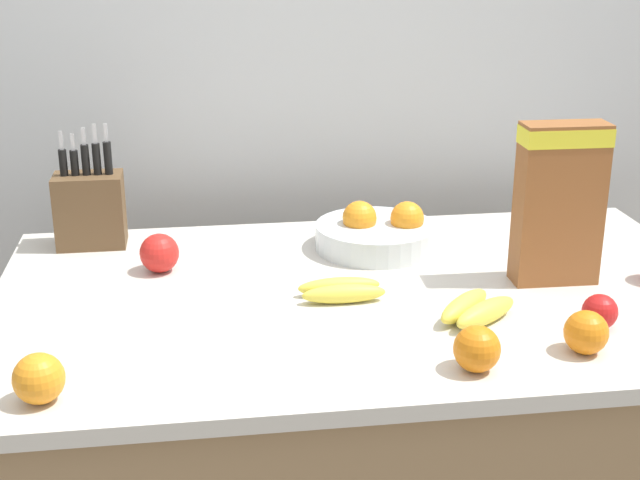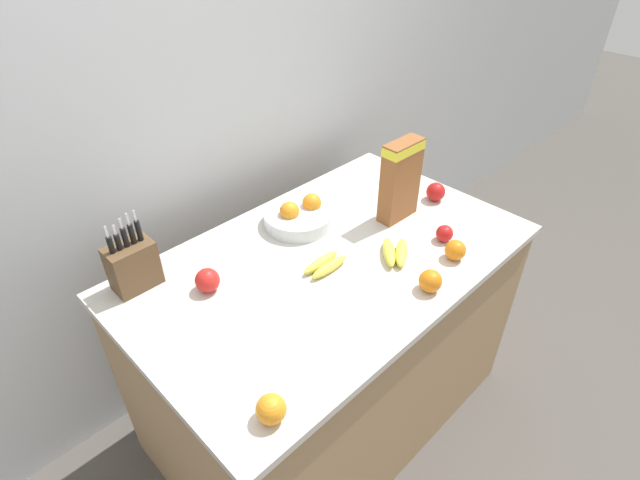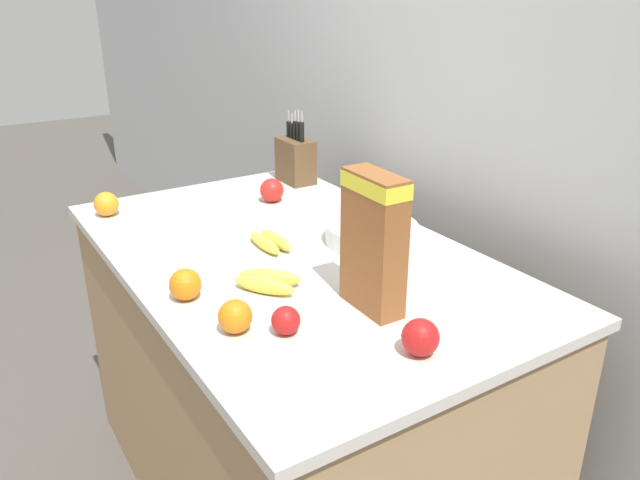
{
  "view_description": "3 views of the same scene",
  "coord_description": "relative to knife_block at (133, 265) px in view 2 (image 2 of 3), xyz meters",
  "views": [
    {
      "loc": [
        -0.33,
        -1.63,
        1.62
      ],
      "look_at": [
        -0.09,
        0.04,
        1.01
      ],
      "focal_mm": 50.0,
      "sensor_mm": 36.0,
      "label": 1
    },
    {
      "loc": [
        -1.03,
        -1.0,
        2.06
      ],
      "look_at": [
        0.0,
        0.06,
        0.96
      ],
      "focal_mm": 28.0,
      "sensor_mm": 36.0,
      "label": 2
    },
    {
      "loc": [
        1.44,
        -0.81,
        1.64
      ],
      "look_at": [
        0.1,
        0.04,
        0.97
      ],
      "focal_mm": 35.0,
      "sensor_mm": 36.0,
      "label": 3
    }
  ],
  "objects": [
    {
      "name": "apple_rear",
      "position": [
        0.16,
        -0.19,
        -0.05
      ],
      "size": [
        0.08,
        0.08,
        0.08
      ],
      "primitive_type": "sphere",
      "color": "red",
      "rests_on": "counter"
    },
    {
      "name": "knife_block",
      "position": [
        0.0,
        0.0,
        0.0
      ],
      "size": [
        0.15,
        0.1,
        0.28
      ],
      "color": "brown",
      "rests_on": "counter"
    },
    {
      "name": "banana_bunch_left",
      "position": [
        0.52,
        -0.39,
        -0.07
      ],
      "size": [
        0.17,
        0.08,
        0.04
      ],
      "rotation": [
        0.0,
        0.0,
        0.08
      ],
      "color": "yellow",
      "rests_on": "counter"
    },
    {
      "name": "fruit_bowl",
      "position": [
        0.65,
        -0.11,
        -0.05
      ],
      "size": [
        0.28,
        0.28,
        0.11
      ],
      "color": "silver",
      "rests_on": "counter"
    },
    {
      "name": "orange_by_cereal",
      "position": [
        -0.01,
        -0.72,
        -0.05
      ],
      "size": [
        0.08,
        0.08,
        0.08
      ],
      "primitive_type": "sphere",
      "color": "orange",
      "rests_on": "counter"
    },
    {
      "name": "orange_near_bowl",
      "position": [
        0.9,
        -0.68,
        -0.05
      ],
      "size": [
        0.08,
        0.08,
        0.08
      ],
      "primitive_type": "sphere",
      "color": "orange",
      "rests_on": "counter"
    },
    {
      "name": "banana_bunch_right",
      "position": [
        0.75,
        -0.52,
        -0.07
      ],
      "size": [
        0.18,
        0.17,
        0.04
      ],
      "rotation": [
        0.0,
        0.0,
        0.75
      ],
      "color": "yellow",
      "rests_on": "counter"
    },
    {
      "name": "cereal_box",
      "position": [
        0.97,
        -0.36,
        0.09
      ],
      "size": [
        0.18,
        0.08,
        0.33
      ],
      "rotation": [
        0.0,
        0.0,
        -0.02
      ],
      "color": "brown",
      "rests_on": "counter"
    },
    {
      "name": "counter",
      "position": [
        0.58,
        -0.36,
        -0.54
      ],
      "size": [
        1.5,
        0.92,
        0.91
      ],
      "color": "tan",
      "rests_on": "ground_plane"
    },
    {
      "name": "wall_back",
      "position": [
        0.58,
        0.32,
        0.3
      ],
      "size": [
        9.0,
        0.06,
        2.6
      ],
      "color": "silver",
      "rests_on": "ground_plane"
    },
    {
      "name": "orange_front_right",
      "position": [
        0.69,
        -0.72,
        -0.05
      ],
      "size": [
        0.08,
        0.08,
        0.08
      ],
      "primitive_type": "sphere",
      "color": "orange",
      "rests_on": "counter"
    },
    {
      "name": "apple_near_bananas",
      "position": [
        1.19,
        -0.39,
        -0.05
      ],
      "size": [
        0.08,
        0.08,
        0.08
      ],
      "primitive_type": "sphere",
      "color": "red",
      "rests_on": "counter"
    },
    {
      "name": "ground_plane",
      "position": [
        0.58,
        -0.36,
        -1.0
      ],
      "size": [
        14.0,
        14.0,
        0.0
      ],
      "primitive_type": "plane",
      "color": "#514C47"
    },
    {
      "name": "apple_middle",
      "position": [
        0.96,
        -0.59,
        -0.06
      ],
      "size": [
        0.07,
        0.07,
        0.07
      ],
      "primitive_type": "sphere",
      "color": "red",
      "rests_on": "counter"
    }
  ]
}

